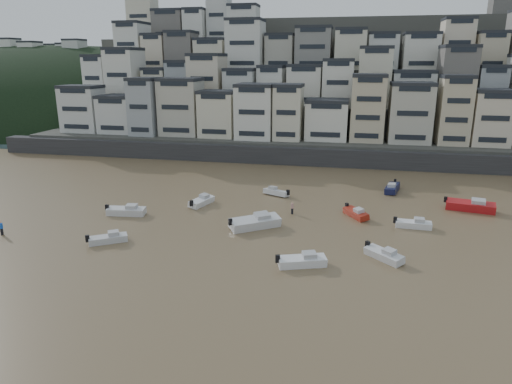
% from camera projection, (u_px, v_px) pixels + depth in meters
% --- Properties ---
extents(ground, '(400.00, 400.00, 0.00)m').
position_uv_depth(ground, '(98.00, 356.00, 32.59)').
color(ground, brown).
rests_on(ground, ground).
extents(sea_strip, '(340.00, 340.00, 0.00)m').
position_uv_depth(sea_strip, '(44.00, 110.00, 190.76)').
color(sea_strip, '#445961').
rests_on(sea_strip, ground).
extents(harbor_wall, '(140.00, 3.00, 3.50)m').
position_uv_depth(harbor_wall, '(316.00, 157.00, 91.17)').
color(harbor_wall, '#38383A').
rests_on(harbor_wall, ground).
extents(hillside, '(141.04, 66.00, 50.00)m').
position_uv_depth(hillside, '(347.00, 88.00, 124.52)').
color(hillside, '#4C4C47').
rests_on(hillside, ground).
extents(headland, '(216.00, 135.00, 53.33)m').
position_uv_depth(headland, '(62.00, 114.00, 178.36)').
color(headland, black).
rests_on(headland, ground).
extents(boat_a, '(5.68, 3.48, 1.47)m').
position_uv_depth(boat_a, '(302.00, 259.00, 46.58)').
color(boat_a, white).
rests_on(boat_a, ground).
extents(boat_b, '(4.63, 4.53, 1.33)m').
position_uv_depth(boat_b, '(384.00, 254.00, 48.13)').
color(boat_b, silver).
rests_on(boat_b, ground).
extents(boat_c, '(7.04, 5.99, 1.92)m').
position_uv_depth(boat_c, '(255.00, 221.00, 57.03)').
color(boat_c, silver).
rests_on(boat_c, ground).
extents(boat_d, '(4.82, 1.78, 1.30)m').
position_uv_depth(boat_d, '(414.00, 223.00, 57.30)').
color(boat_d, white).
rests_on(boat_d, ground).
extents(boat_e, '(3.95, 4.92, 1.32)m').
position_uv_depth(boat_e, '(356.00, 212.00, 61.20)').
color(boat_e, maroon).
rests_on(boat_e, ground).
extents(boat_f, '(3.11, 5.41, 1.40)m').
position_uv_depth(boat_f, '(202.00, 200.00, 66.33)').
color(boat_f, white).
rests_on(boat_f, ground).
extents(boat_g, '(7.27, 3.62, 1.90)m').
position_uv_depth(boat_g, '(471.00, 204.00, 63.70)').
color(boat_g, '#B51619').
rests_on(boat_g, ground).
extents(boat_h, '(4.80, 3.24, 1.25)m').
position_uv_depth(boat_h, '(276.00, 191.00, 71.10)').
color(boat_h, silver).
rests_on(boat_h, ground).
extents(boat_i, '(3.10, 6.03, 1.57)m').
position_uv_depth(boat_i, '(392.00, 187.00, 73.07)').
color(boat_i, '#13163B').
rests_on(boat_i, ground).
extents(boat_j, '(4.78, 3.86, 1.28)m').
position_uv_depth(boat_j, '(108.00, 237.00, 52.63)').
color(boat_j, silver).
rests_on(boat_j, ground).
extents(boat_k, '(5.82, 2.53, 1.54)m').
position_uv_depth(boat_k, '(126.00, 210.00, 62.00)').
color(boat_k, silver).
rests_on(boat_k, ground).
extents(person_blue, '(0.44, 0.44, 1.74)m').
position_uv_depth(person_blue, '(1.00, 228.00, 54.87)').
color(person_blue, blue).
rests_on(person_blue, ground).
extents(person_pink, '(0.44, 0.44, 1.74)m').
position_uv_depth(person_pink, '(292.00, 208.00, 62.37)').
color(person_pink, tan).
rests_on(person_pink, ground).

